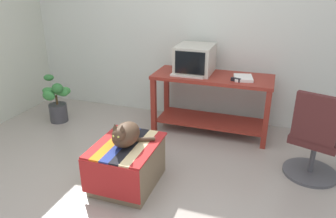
{
  "coord_description": "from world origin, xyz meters",
  "views": [
    {
      "loc": [
        1.02,
        -2.03,
        1.81
      ],
      "look_at": [
        0.04,
        0.85,
        0.55
      ],
      "focal_mm": 33.89,
      "sensor_mm": 36.0,
      "label": 1
    }
  ],
  "objects": [
    {
      "name": "cat",
      "position": [
        -0.14,
        0.22,
        0.53
      ],
      "size": [
        0.34,
        0.36,
        0.26
      ],
      "rotation": [
        0.0,
        0.0,
        -0.01
      ],
      "color": "#473323",
      "rests_on": "ottoman_with_blanket"
    },
    {
      "name": "office_chair",
      "position": [
        1.48,
        0.91,
        0.39
      ],
      "size": [
        0.53,
        0.54,
        0.89
      ],
      "rotation": [
        0.0,
        0.0,
        2.81
      ],
      "color": "#4C4C51",
      "rests_on": "ground_plane"
    },
    {
      "name": "ottoman_with_blanket",
      "position": [
        -0.15,
        0.24,
        0.21
      ],
      "size": [
        0.55,
        0.69,
        0.42
      ],
      "color": "#7A664C",
      "rests_on": "ground_plane"
    },
    {
      "name": "stapler",
      "position": [
        0.64,
        1.45,
        0.75
      ],
      "size": [
        0.12,
        0.07,
        0.04
      ],
      "primitive_type": "cube",
      "rotation": [
        0.0,
        0.0,
        1.22
      ],
      "color": "black",
      "rests_on": "desk"
    },
    {
      "name": "potted_plant",
      "position": [
        -1.65,
        1.22,
        0.29
      ],
      "size": [
        0.4,
        0.35,
        0.63
      ],
      "color": "#3D3D42",
      "rests_on": "ground_plane"
    },
    {
      "name": "ground_plane",
      "position": [
        0.0,
        0.0,
        0.0
      ],
      "size": [
        14.0,
        14.0,
        0.0
      ],
      "primitive_type": "plane",
      "color": "#9E9389"
    },
    {
      "name": "desk",
      "position": [
        0.35,
        1.6,
        0.5
      ],
      "size": [
        1.42,
        0.57,
        0.73
      ],
      "rotation": [
        0.0,
        0.0,
        -0.0
      ],
      "color": "maroon",
      "rests_on": "ground_plane"
    },
    {
      "name": "tv_monitor",
      "position": [
        0.11,
        1.66,
        0.9
      ],
      "size": [
        0.43,
        0.5,
        0.34
      ],
      "rotation": [
        0.0,
        0.0,
        -0.0
      ],
      "color": "#BCB7A8",
      "rests_on": "desk"
    },
    {
      "name": "keyboard",
      "position": [
        0.08,
        1.47,
        0.74
      ],
      "size": [
        0.4,
        0.15,
        0.02
      ],
      "primitive_type": "cube",
      "rotation": [
        0.0,
        0.0,
        0.0
      ],
      "color": "beige",
      "rests_on": "desk"
    },
    {
      "name": "back_wall",
      "position": [
        0.0,
        2.05,
        1.3
      ],
      "size": [
        8.0,
        0.1,
        2.6
      ],
      "primitive_type": "cube",
      "color": "silver",
      "rests_on": "ground_plane"
    },
    {
      "name": "book",
      "position": [
        0.71,
        1.56,
        0.75
      ],
      "size": [
        0.25,
        0.29,
        0.03
      ],
      "primitive_type": "cube",
      "rotation": [
        0.0,
        0.0,
        0.19
      ],
      "color": "white",
      "rests_on": "desk"
    }
  ]
}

